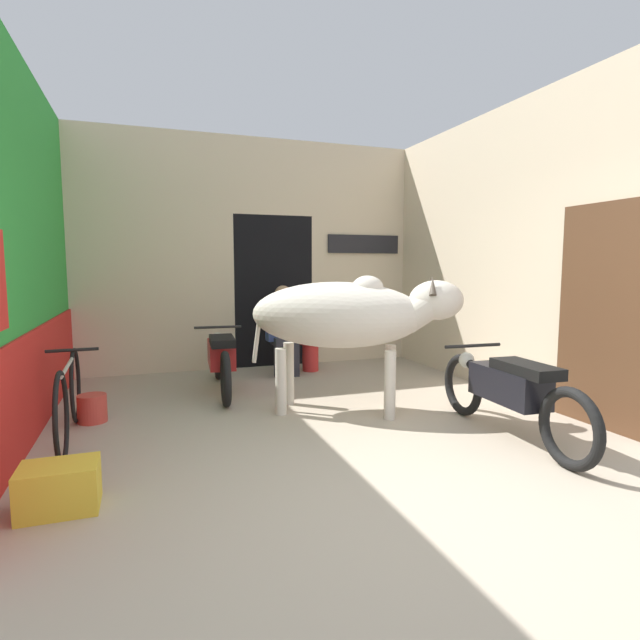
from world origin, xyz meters
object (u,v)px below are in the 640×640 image
(plastic_stool, at_px, (310,355))
(crate, at_px, (59,488))
(cow, at_px, (347,315))
(bucket, at_px, (92,408))
(motorcycle_near, at_px, (509,390))
(motorcycle_far, at_px, (221,357))
(shopkeeper_seated, at_px, (284,329))
(bicycle, at_px, (69,398))

(plastic_stool, xyz_separation_m, crate, (-2.67, -3.32, -0.08))
(cow, xyz_separation_m, bucket, (-2.37, 0.47, -0.84))
(motorcycle_near, xyz_separation_m, crate, (-3.39, -0.15, -0.27))
(motorcycle_far, height_order, shopkeeper_seated, shopkeeper_seated)
(motorcycle_near, relative_size, bucket, 7.65)
(bicycle, relative_size, plastic_stool, 4.32)
(crate, distance_m, bucket, 1.80)
(shopkeeper_seated, relative_size, bucket, 4.62)
(cow, distance_m, plastic_stool, 2.15)
(crate, height_order, bucket, crate)
(motorcycle_far, distance_m, crate, 2.89)
(shopkeeper_seated, relative_size, plastic_stool, 2.91)
(plastic_stool, relative_size, crate, 0.94)
(motorcycle_near, height_order, bucket, motorcycle_near)
(motorcycle_far, distance_m, shopkeeper_seated, 1.15)
(cow, distance_m, shopkeeper_seated, 1.90)
(cow, bearing_deg, plastic_stool, 82.01)
(bicycle, distance_m, plastic_stool, 3.43)
(bucket, bearing_deg, bicycle, -104.61)
(motorcycle_near, height_order, shopkeeper_seated, shopkeeper_seated)
(bicycle, bearing_deg, plastic_stool, 35.75)
(motorcycle_near, distance_m, shopkeeper_seated, 3.25)
(bicycle, xyz_separation_m, plastic_stool, (2.78, 2.00, -0.14))
(plastic_stool, height_order, crate, plastic_stool)
(motorcycle_near, distance_m, motorcycle_far, 3.16)
(motorcycle_near, relative_size, bicycle, 1.11)
(motorcycle_near, relative_size, motorcycle_far, 1.05)
(cow, xyz_separation_m, motorcycle_far, (-1.06, 1.23, -0.57))
(cow, height_order, bicycle, cow)
(cow, height_order, crate, cow)
(plastic_stool, distance_m, crate, 4.27)
(motorcycle_far, xyz_separation_m, shopkeeper_seated, (0.93, 0.64, 0.22))
(cow, height_order, plastic_stool, cow)
(cow, height_order, bucket, cow)
(bucket, bearing_deg, cow, -11.29)
(bucket, bearing_deg, shopkeeper_seated, 31.84)
(cow, relative_size, motorcycle_far, 1.09)
(plastic_stool, bearing_deg, motorcycle_far, -150.14)
(plastic_stool, bearing_deg, cow, -97.99)
(plastic_stool, bearing_deg, bucket, -150.11)
(bicycle, relative_size, bucket, 6.87)
(motorcycle_far, bearing_deg, bicycle, -139.41)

